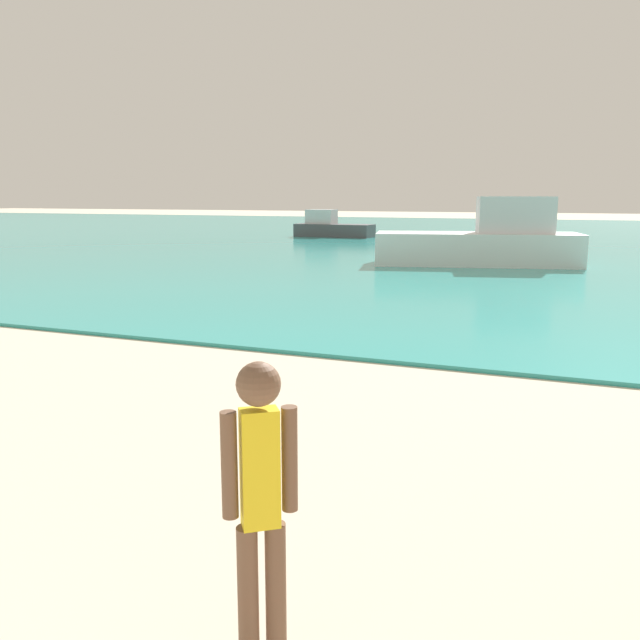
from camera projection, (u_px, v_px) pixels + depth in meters
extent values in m
cube|color=teal|center=(533.00, 237.00, 36.68)|extent=(160.00, 60.00, 0.06)
cylinder|color=brown|center=(276.00, 597.00, 3.19)|extent=(0.10, 0.10, 0.75)
cylinder|color=brown|center=(248.00, 601.00, 3.15)|extent=(0.10, 0.10, 0.75)
cube|color=yellow|center=(260.00, 468.00, 3.05)|extent=(0.20, 0.19, 0.56)
sphere|color=brown|center=(258.00, 384.00, 2.98)|extent=(0.20, 0.20, 0.20)
cylinder|color=brown|center=(290.00, 459.00, 3.08)|extent=(0.08, 0.08, 0.50)
cylinder|color=brown|center=(229.00, 465.00, 3.01)|extent=(0.08, 0.08, 0.50)
cube|color=white|center=(476.00, 249.00, 21.69)|extent=(6.74, 3.57, 1.03)
cube|color=silver|center=(515.00, 215.00, 21.33)|extent=(2.60, 1.96, 1.16)
cube|color=#4C4C51|center=(334.00, 230.00, 36.68)|extent=(4.39, 1.59, 0.69)
cube|color=silver|center=(321.00, 217.00, 36.87)|extent=(1.60, 1.04, 0.78)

